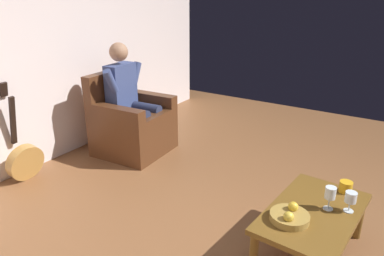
% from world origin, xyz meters
% --- Properties ---
extents(ground_plane, '(7.07, 7.07, 0.00)m').
position_xyz_m(ground_plane, '(0.00, 0.00, 0.00)').
color(ground_plane, brown).
extents(wall_back, '(5.98, 0.06, 2.58)m').
position_xyz_m(wall_back, '(0.00, -2.98, 1.29)').
color(wall_back, silver).
rests_on(wall_back, ground).
extents(armchair, '(0.83, 0.81, 0.96)m').
position_xyz_m(armchair, '(-0.71, -2.32, 0.34)').
color(armchair, '#502C17').
rests_on(armchair, ground).
extents(person_seated, '(0.65, 0.63, 1.31)m').
position_xyz_m(person_seated, '(-0.72, -2.31, 0.71)').
color(person_seated, '#3A487A').
rests_on(person_seated, ground).
extents(coffee_table, '(1.01, 0.64, 0.39)m').
position_xyz_m(coffee_table, '(0.02, 0.05, 0.33)').
color(coffee_table, brown).
rests_on(coffee_table, ground).
extents(guitar, '(0.38, 0.26, 1.02)m').
position_xyz_m(guitar, '(0.42, -2.77, 0.23)').
color(guitar, '#B4813C').
rests_on(guitar, ground).
extents(wine_glass_near, '(0.08, 0.08, 0.18)m').
position_xyz_m(wine_glass_near, '(-0.05, 0.13, 0.51)').
color(wine_glass_near, silver).
rests_on(wine_glass_near, coffee_table).
extents(wine_glass_far, '(0.08, 0.08, 0.15)m').
position_xyz_m(wine_glass_far, '(-0.10, 0.26, 0.49)').
color(wine_glass_far, silver).
rests_on(wine_glass_far, coffee_table).
extents(fruit_bowl, '(0.27, 0.27, 0.11)m').
position_xyz_m(fruit_bowl, '(0.23, -0.06, 0.42)').
color(fruit_bowl, olive).
rests_on(fruit_bowl, coffee_table).
extents(candle_jar, '(0.10, 0.10, 0.09)m').
position_xyz_m(candle_jar, '(-0.37, 0.18, 0.43)').
color(candle_jar, gold).
rests_on(candle_jar, coffee_table).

